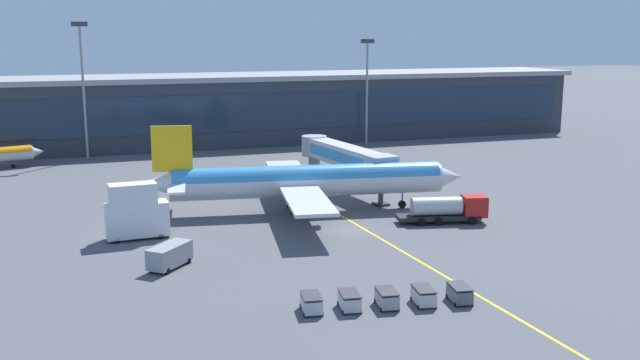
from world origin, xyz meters
name	(u,v)px	position (x,y,z in m)	size (l,w,h in m)	color
ground_plane	(350,230)	(0.00, 0.00, 0.00)	(700.00, 700.00, 0.00)	#515459
apron_lead_in_line	(357,225)	(1.70, 2.00, 0.00)	(0.30, 80.00, 0.01)	yellow
terminal_building	(152,111)	(-14.33, 72.86, 7.07)	(186.79, 19.60, 14.10)	#2D333D
main_airliner	(306,181)	(-2.12, 10.05, 4.08)	(41.61, 33.21, 11.48)	silver
jet_bridge	(343,156)	(7.05, 20.94, 5.09)	(6.55, 23.78, 6.79)	#B2B7BC
fuel_tanker	(448,209)	(12.44, -0.62, 1.75)	(11.09, 4.90, 3.25)	#232326
catering_lift	(136,212)	(-23.71, 4.56, 3.07)	(6.91, 2.82, 6.30)	white
crew_van	(169,255)	(-21.67, -7.03, 1.31)	(4.94, 5.10, 2.30)	gray
baggage_cart_0	(311,303)	(-12.13, -22.32, 0.78)	(1.98, 2.86, 1.48)	#B2B7BC
baggage_cart_1	(349,300)	(-8.97, -22.82, 0.78)	(1.98, 2.86, 1.48)	#B2B7BC
baggage_cart_2	(387,298)	(-5.81, -23.32, 0.78)	(1.98, 2.86, 1.48)	gray
baggage_cart_3	(424,296)	(-2.65, -23.81, 0.78)	(1.98, 2.86, 1.48)	#B2B7BC
baggage_cart_4	(460,293)	(0.51, -24.31, 0.78)	(1.98, 2.86, 1.48)	#595B60
apron_light_mast_0	(367,83)	(27.47, 60.90, 12.62)	(2.80, 0.50, 21.34)	gray
apron_light_mast_2	(83,80)	(-27.47, 60.90, 14.25)	(2.80, 0.50, 24.49)	gray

